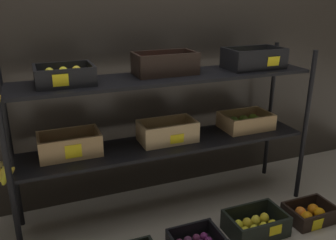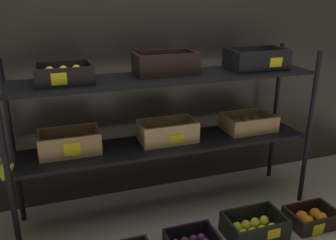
% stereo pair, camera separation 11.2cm
% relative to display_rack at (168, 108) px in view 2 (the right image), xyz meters
% --- Properties ---
extents(ground_plane, '(10.00, 10.00, 0.00)m').
position_rel_display_rack_xyz_m(ground_plane, '(-0.00, -0.01, -0.73)').
color(ground_plane, gray).
extents(storefront_wall, '(4.28, 0.12, 1.99)m').
position_rel_display_rack_xyz_m(storefront_wall, '(-0.00, 0.38, 0.26)').
color(storefront_wall, '#2D2823').
rests_on(storefront_wall, ground_plane).
extents(display_rack, '(2.03, 0.42, 1.08)m').
position_rel_display_rack_xyz_m(display_rack, '(0.00, 0.00, 0.00)').
color(display_rack, black).
rests_on(display_rack, ground_plane).
extents(crate_ground_lemon, '(0.36, 0.25, 0.14)m').
position_rel_display_rack_xyz_m(crate_ground_lemon, '(0.41, -0.45, -0.68)').
color(crate_ground_lemon, black).
rests_on(crate_ground_lemon, ground_plane).
extents(crate_ground_rightmost_orange, '(0.31, 0.23, 0.10)m').
position_rel_display_rack_xyz_m(crate_ground_rightmost_orange, '(0.82, -0.47, -0.69)').
color(crate_ground_rightmost_orange, black).
rests_on(crate_ground_rightmost_orange, ground_plane).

